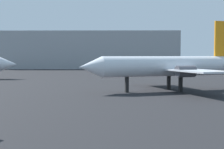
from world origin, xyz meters
TOP-DOWN VIEW (x-y plane):
  - airplane_on_taxiway at (3.16, 39.19)m, footprint 25.88×21.66m
  - terminal_building at (-15.96, 124.04)m, footprint 69.06×23.13m

SIDE VIEW (x-z plane):
  - airplane_on_taxiway at x=3.16m, z-range -1.60..8.75m
  - terminal_building at x=-15.96m, z-range 0.00..14.08m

